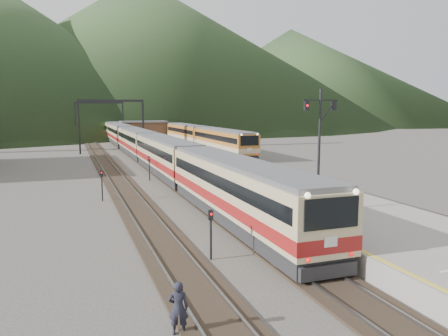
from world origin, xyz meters
name	(u,v)px	position (x,y,z in m)	size (l,w,h in m)	color
ground	(354,302)	(0.00, 0.00, 0.00)	(400.00, 400.00, 0.00)	#47423D
track_main	(150,164)	(0.00, 40.00, 0.07)	(2.60, 200.00, 0.23)	black
track_far	(107,166)	(-5.00, 40.00, 0.07)	(2.60, 200.00, 0.23)	black
track_second	(238,160)	(11.50, 40.00, 0.07)	(2.60, 200.00, 0.23)	black
platform	(199,160)	(5.60, 38.00, 0.50)	(8.00, 100.00, 1.00)	gray
gantry_near	(112,116)	(-2.85, 55.00, 5.59)	(9.55, 0.25, 8.00)	black
gantry_far	(99,114)	(-2.85, 80.00, 5.59)	(9.55, 0.25, 8.00)	black
station_shed	(143,128)	(5.60, 78.00, 2.57)	(9.40, 4.40, 3.10)	#4E3422
hill_b	(140,50)	(30.00, 230.00, 37.50)	(220.00, 220.00, 75.00)	#2F4022
hill_c	(290,75)	(110.00, 210.00, 25.00)	(160.00, 160.00, 50.00)	#2F4022
main_train	(136,142)	(0.00, 50.36, 1.97)	(2.84, 97.57, 3.47)	tan
second_train	(202,137)	(11.50, 55.87, 1.98)	(2.87, 39.04, 3.50)	#A66524
signal_mast	(319,137)	(3.87, 8.72, 5.13)	(2.20, 0.31, 6.75)	black
short_signal_a	(211,228)	(-3.37, 5.82, 1.46)	(0.25, 0.21, 2.27)	black
short_signal_b	(149,165)	(-2.12, 28.14, 1.46)	(0.26, 0.23, 2.27)	black
short_signal_c	(102,181)	(-6.97, 20.28, 1.46)	(0.23, 0.17, 2.27)	black
worker	(178,308)	(-6.30, -0.04, 0.83)	(0.60, 0.40, 1.66)	black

